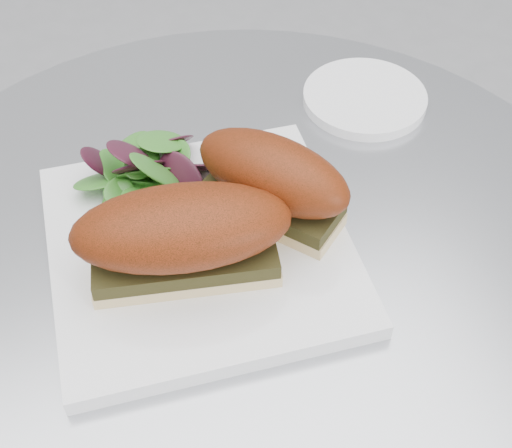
{
  "coord_description": "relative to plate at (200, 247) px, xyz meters",
  "views": [
    {
      "loc": [
        -0.13,
        -0.37,
        1.2
      ],
      "look_at": [
        0.01,
        -0.0,
        0.77
      ],
      "focal_mm": 50.0,
      "sensor_mm": 36.0,
      "label": 1
    }
  ],
  "objects": [
    {
      "name": "salad",
      "position": [
        -0.02,
        0.08,
        0.03
      ],
      "size": [
        0.11,
        0.11,
        0.05
      ],
      "primitive_type": null,
      "color": "#3F842B",
      "rests_on": "plate"
    },
    {
      "name": "saucer",
      "position": [
        0.23,
        0.14,
        -0.0
      ],
      "size": [
        0.13,
        0.13,
        0.01
      ],
      "primitive_type": "cylinder",
      "color": "white",
      "rests_on": "table"
    },
    {
      "name": "table",
      "position": [
        0.03,
        -0.01,
        -0.25
      ],
      "size": [
        0.7,
        0.7,
        0.73
      ],
      "color": "#B2B3B9",
      "rests_on": "ground"
    },
    {
      "name": "sandwich_right",
      "position": [
        0.07,
        0.01,
        0.05
      ],
      "size": [
        0.13,
        0.15,
        0.08
      ],
      "rotation": [
        0.0,
        0.0,
        -0.92
      ],
      "color": "beige",
      "rests_on": "plate"
    },
    {
      "name": "plate",
      "position": [
        0.0,
        0.0,
        0.0
      ],
      "size": [
        0.28,
        0.28,
        0.02
      ],
      "primitive_type": "cube",
      "rotation": [
        0.0,
        0.0,
        -0.11
      ],
      "color": "white",
      "rests_on": "table"
    },
    {
      "name": "sandwich_left",
      "position": [
        -0.02,
        -0.03,
        0.05
      ],
      "size": [
        0.18,
        0.11,
        0.08
      ],
      "rotation": [
        0.0,
        0.0,
        -0.22
      ],
      "color": "beige",
      "rests_on": "plate"
    }
  ]
}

